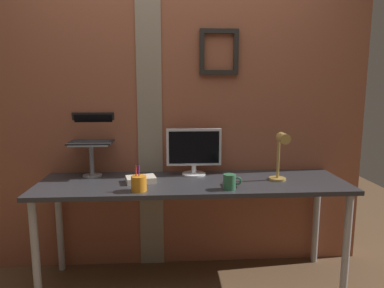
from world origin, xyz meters
TOP-DOWN VIEW (x-y plane):
  - ground_plane at (0.00, 0.00)m, footprint 6.00×6.00m
  - brick_wall_back at (-0.00, 0.44)m, footprint 3.04×0.16m
  - desk at (0.14, 0.07)m, footprint 2.16×0.61m
  - monitor at (0.16, 0.26)m, footprint 0.41×0.18m
  - laptop_stand at (-0.60, 0.26)m, footprint 0.28×0.22m
  - laptop at (-0.60, 0.33)m, footprint 0.31×0.27m
  - desk_lamp at (0.74, 0.02)m, footprint 0.12×0.20m
  - pen_cup at (-0.22, -0.13)m, footprint 0.10×0.10m
  - coffee_mug at (0.36, -0.13)m, footprint 0.12×0.08m
  - paper_clutter_stack at (-0.23, 0.07)m, footprint 0.23×0.18m

SIDE VIEW (x-z plane):
  - ground_plane at x=0.00m, z-range 0.00..0.00m
  - desk at x=0.14m, z-range 0.31..1.07m
  - paper_clutter_stack at x=-0.23m, z-range 0.77..0.81m
  - pen_cup at x=-0.22m, z-range 0.73..0.90m
  - coffee_mug at x=0.36m, z-range 0.77..0.87m
  - laptop_stand at x=-0.60m, z-range 0.81..1.06m
  - monitor at x=0.16m, z-range 0.78..1.14m
  - desk_lamp at x=0.74m, z-range 0.81..1.16m
  - laptop at x=-0.60m, z-range 0.97..1.18m
  - brick_wall_back at x=0.00m, z-range 0.00..2.42m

